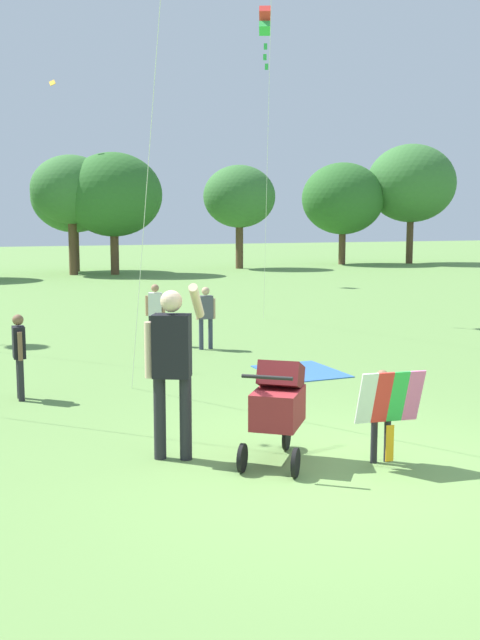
% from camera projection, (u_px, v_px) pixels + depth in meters
% --- Properties ---
extents(ground_plane, '(120.00, 120.00, 0.00)m').
position_uv_depth(ground_plane, '(339.00, 473.00, 7.17)').
color(ground_plane, '#668E47').
extents(treeline_distant, '(27.82, 6.58, 6.25)m').
position_uv_depth(treeline_distant, '(220.00, 194.00, 34.99)').
color(treeline_distant, brown).
rests_on(treeline_distant, ground).
extents(child_with_butterfly_kite, '(0.67, 0.38, 0.97)m').
position_uv_depth(child_with_butterfly_kite, '(384.00, 406.00, 7.35)').
color(child_with_butterfly_kite, '#232328').
rests_on(child_with_butterfly_kite, ground).
extents(person_adult_flyer, '(0.68, 0.50, 1.79)m').
position_uv_depth(person_adult_flyer, '(172.00, 358.00, 7.45)').
color(person_adult_flyer, '#232328').
rests_on(person_adult_flyer, ground).
extents(stroller, '(0.90, 1.04, 1.03)m').
position_uv_depth(stroller, '(278.00, 402.00, 7.42)').
color(stroller, black).
rests_on(stroller, ground).
extents(kite_blue_high, '(1.42, 3.39, 7.23)m').
position_uv_depth(kite_blue_high, '(265.00, 24.00, 17.17)').
color(kite_blue_high, red).
rests_on(kite_blue_high, ground).
extents(person_red_shirt, '(0.35, 0.24, 1.17)m').
position_uv_depth(person_red_shirt, '(155.00, 309.00, 14.25)').
color(person_red_shirt, '#232328').
rests_on(person_red_shirt, ground).
extents(person_sitting_far, '(0.16, 0.37, 1.15)m').
position_uv_depth(person_sitting_far, '(19.00, 350.00, 9.96)').
color(person_sitting_far, '#232328').
rests_on(person_sitting_far, ground).
extents(person_couple_left, '(0.37, 0.17, 1.16)m').
position_uv_depth(person_couple_left, '(206.00, 313.00, 13.81)').
color(person_couple_left, '#33384C').
rests_on(person_couple_left, ground).
extents(picnic_blanket, '(1.17, 1.42, 0.02)m').
position_uv_depth(picnic_blanket, '(301.00, 371.00, 11.85)').
color(picnic_blanket, '#3366B2').
rests_on(picnic_blanket, ground).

